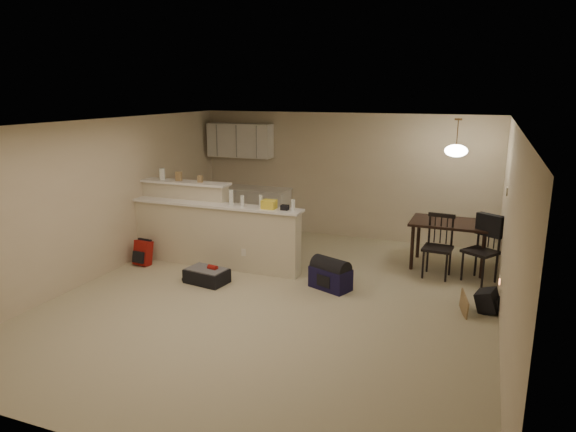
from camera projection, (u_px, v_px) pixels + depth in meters
The scene contains 23 objects.
room at pixel (277, 214), 7.16m from camera, with size 7.00×7.02×2.50m.
breakfast_bar at pixel (204, 229), 8.82m from camera, with size 3.08×0.58×1.39m.
upper_cabinets at pixel (240, 140), 10.78m from camera, with size 1.40×0.34×0.70m, color white.
kitchen_counter at pixel (247, 210), 10.94m from camera, with size 1.80×0.60×0.90m, color white.
thermostat at pixel (507, 191), 7.45m from camera, with size 0.02×0.12×0.12m, color beige.
jar at pixel (162, 174), 9.04m from camera, with size 0.10×0.10×0.20m, color silver.
cereal_box at pixel (179, 176), 8.93m from camera, with size 0.10×0.07×0.16m, color #96784D.
small_box at pixel (200, 179), 8.78m from camera, with size 0.08×0.06×0.12m, color #96784D.
bottle_a at pixel (231, 198), 8.39m from camera, with size 0.07×0.07×0.26m, color silver.
bottle_b at pixel (242, 201), 8.33m from camera, with size 0.06×0.06×0.18m, color silver.
bag_lump at pixel (269, 204), 8.17m from camera, with size 0.22×0.18×0.14m, color #96784D.
pouch at pixel (285, 208), 8.08m from camera, with size 0.12×0.10×0.08m, color #96784D.
extra_item_x at pixel (261, 201), 8.21m from camera, with size 0.05×0.05×0.21m, color silver.
extra_item_y at pixel (293, 205), 8.02m from camera, with size 0.06×0.06×0.18m, color silver.
dining_table at pixel (450, 227), 8.57m from camera, with size 1.29×0.88×0.80m.
pendant_lamp at pixel (456, 150), 8.26m from camera, with size 0.36×0.36×0.62m.
dining_chair_near at pixel (438, 247), 8.16m from camera, with size 0.44×0.42×1.01m, color black, non-canonical shape.
dining_chair_far at pixel (481, 250), 7.96m from camera, with size 0.45×0.43×1.04m, color black, non-canonical shape.
suitcase at pixel (207, 276), 8.01m from camera, with size 0.64×0.41×0.22m, color black.
red_backpack at pixel (143, 253), 8.81m from camera, with size 0.28×0.18×0.42m, color maroon.
navy_duffel at pixel (330, 278), 7.75m from camera, with size 0.61×0.33×0.33m, color #131034.
black_daypack at pixel (488, 301), 6.97m from camera, with size 0.33×0.23×0.29m, color black.
cardboard_sheet at pixel (464, 305), 6.85m from camera, with size 0.38×0.02×0.29m, color #96784D.
Camera 1 is at (2.67, -6.43, 2.93)m, focal length 32.00 mm.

